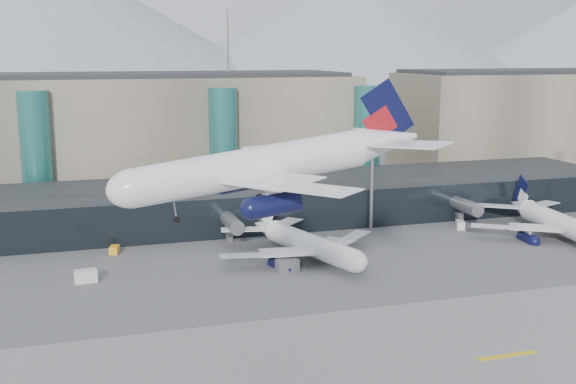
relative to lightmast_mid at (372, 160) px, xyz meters
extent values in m
plane|color=#515154|center=(-30.00, -48.00, -14.42)|extent=(900.00, 900.00, 0.00)
cube|color=slate|center=(-30.00, -63.00, -14.40)|extent=(400.00, 40.00, 0.04)
cube|color=gold|center=(-10.00, -63.00, -14.37)|extent=(8.00, 1.00, 0.02)
cube|color=black|center=(-30.00, 10.00, -9.42)|extent=(170.00, 18.00, 10.00)
cube|color=black|center=(-30.00, 1.10, -10.42)|extent=(170.00, 0.40, 8.00)
cylinder|color=slate|center=(-30.00, -1.00, -10.22)|extent=(2.80, 14.00, 2.80)
cube|color=slate|center=(-30.00, -1.00, -13.22)|extent=(1.20, 1.20, 2.40)
cylinder|color=slate|center=(20.00, -1.00, -10.22)|extent=(2.80, 14.00, 2.80)
cube|color=slate|center=(20.00, -1.00, -13.22)|extent=(1.20, 1.20, 2.40)
cube|color=gray|center=(-55.00, 42.00, 0.58)|extent=(130.00, 30.00, 30.00)
cube|color=black|center=(-55.00, 42.00, 16.08)|extent=(123.50, 28.00, 1.00)
cube|color=gray|center=(65.00, 42.00, 0.58)|extent=(70.00, 30.00, 30.00)
cube|color=black|center=(65.00, 42.00, 16.08)|extent=(66.50, 28.00, 1.00)
cylinder|color=#28716C|center=(-65.00, 26.00, -0.42)|extent=(6.40, 6.40, 28.00)
cylinder|color=#28716C|center=(-25.00, 26.00, -0.42)|extent=(6.40, 6.40, 28.00)
cylinder|color=#28716C|center=(10.00, 26.00, -0.42)|extent=(6.40, 6.40, 28.00)
cylinder|color=slate|center=(-20.00, 42.00, 23.58)|extent=(0.40, 0.40, 16.00)
cone|color=gray|center=(-90.00, 332.00, 40.58)|extent=(400.00, 400.00, 110.00)
cone|color=gray|center=(130.00, 332.00, 28.08)|extent=(340.00, 340.00, 85.00)
cone|color=gray|center=(310.00, 332.00, 20.58)|extent=(300.00, 300.00, 70.00)
cylinder|color=slate|center=(0.00, 0.00, -1.92)|extent=(0.70, 0.70, 25.00)
cube|color=slate|center=(0.00, 0.00, 10.88)|extent=(3.00, 1.20, 0.60)
cylinder|color=silver|center=(-38.97, -61.01, 11.17)|extent=(24.13, 4.03, 4.00)
ellipsoid|color=silver|center=(-51.03, -60.99, 11.17)|extent=(5.60, 4.01, 4.00)
cone|color=silver|center=(-23.46, -61.03, 11.37)|extent=(6.90, 4.01, 4.00)
cube|color=silver|center=(-37.26, -69.63, 10.51)|extent=(12.57, 18.09, 0.20)
cylinder|color=black|center=(-38.64, -67.56, 8.47)|extent=(4.83, 2.21, 2.20)
cube|color=silver|center=(-23.47, -65.86, 11.57)|extent=(7.24, 9.53, 0.16)
cube|color=silver|center=(-37.24, -52.40, 10.51)|extent=(12.61, 18.09, 0.20)
cylinder|color=black|center=(-38.62, -54.46, 8.47)|extent=(4.83, 2.21, 2.20)
cube|color=silver|center=(-23.46, -56.21, 11.57)|extent=(7.26, 9.53, 0.16)
cube|color=black|center=(-23.12, -61.03, 14.56)|extent=(5.97, 0.25, 7.04)
cube|color=maroon|center=(-24.15, -61.03, 13.36)|extent=(3.99, 0.29, 3.85)
cylinder|color=slate|center=(-47.41, -61.00, 8.57)|extent=(0.16, 0.16, 3.20)
cylinder|color=black|center=(-47.41, -61.00, 7.17)|extent=(0.71, 0.25, 0.71)
cylinder|color=black|center=(-37.94, -63.41, 7.17)|extent=(0.91, 0.36, 0.91)
cylinder|color=black|center=(-37.93, -58.61, 7.17)|extent=(0.91, 0.36, 0.91)
cylinder|color=silver|center=(-20.18, -17.00, -10.16)|extent=(10.30, 23.18, 3.82)
ellipsoid|color=silver|center=(-16.86, -28.04, -10.16)|extent=(5.20, 6.22, 3.82)
cone|color=silver|center=(-24.45, -2.81, -9.97)|extent=(5.56, 7.41, 3.82)
cube|color=silver|center=(-12.77, -13.05, -10.79)|extent=(16.02, 15.14, 0.19)
cylinder|color=black|center=(-14.28, -14.88, -12.74)|extent=(3.34, 5.02, 2.10)
cube|color=silver|center=(-20.03, -1.48, -9.78)|extent=(8.40, 8.37, 0.15)
cube|color=silver|center=(-28.54, -17.79, -10.79)|extent=(17.10, 7.91, 0.19)
cylinder|color=black|center=(-26.27, -18.49, -12.74)|extent=(3.34, 5.02, 2.10)
cube|color=silver|center=(-28.86, -4.13, -9.78)|extent=(9.04, 4.90, 0.15)
cube|color=slate|center=(-24.54, -2.49, -6.91)|extent=(1.86, 5.53, 6.73)
cube|color=silver|center=(-24.26, -3.44, -8.06)|extent=(1.36, 3.73, 3.68)
cylinder|color=slate|center=(-17.85, -24.73, -12.65)|extent=(0.15, 0.15, 3.06)
cylinder|color=black|center=(-17.85, -24.73, -13.98)|extent=(0.43, 0.72, 0.68)
cylinder|color=black|center=(-18.27, -15.39, -13.98)|extent=(0.58, 0.93, 0.87)
cylinder|color=black|center=(-22.66, -16.71, -13.98)|extent=(0.58, 0.93, 0.87)
cylinder|color=silver|center=(31.58, -17.00, -9.94)|extent=(6.70, 24.53, 4.02)
cone|color=silver|center=(33.32, -1.52, -9.74)|extent=(4.77, 7.33, 4.02)
cube|color=silver|center=(38.14, -2.06, -9.54)|extent=(9.64, 6.53, 0.16)
cube|color=silver|center=(23.17, -14.31, -10.61)|extent=(17.84, 14.05, 0.20)
cylinder|color=black|center=(25.08, -15.92, -12.66)|extent=(2.74, 5.06, 2.21)
cube|color=silver|center=(28.51, -0.98, -9.54)|extent=(9.38, 7.94, 0.16)
cube|color=black|center=(33.36, -1.18, -6.53)|extent=(0.91, 5.99, 7.07)
cube|color=silver|center=(33.24, -2.21, -7.74)|extent=(0.73, 4.02, 3.86)
cylinder|color=black|center=(34.09, -16.24, -13.96)|extent=(0.46, 0.95, 0.92)
cylinder|color=black|center=(29.30, -15.70, -13.96)|extent=(0.46, 0.95, 0.92)
cube|color=silver|center=(-57.23, -18.67, -13.43)|extent=(3.63, 2.20, 1.98)
cube|color=orange|center=(-51.70, -3.18, -13.71)|extent=(2.12, 2.76, 1.41)
cube|color=#4E4F53|center=(-25.08, -22.68, -13.39)|extent=(3.86, 2.27, 2.06)
cube|color=silver|center=(17.55, -5.44, -13.58)|extent=(2.54, 3.29, 1.67)
cube|color=orange|center=(36.44, -15.71, -13.44)|extent=(3.80, 2.69, 1.95)
camera|label=1|loc=(-59.27, -132.47, 21.38)|focal=45.00mm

